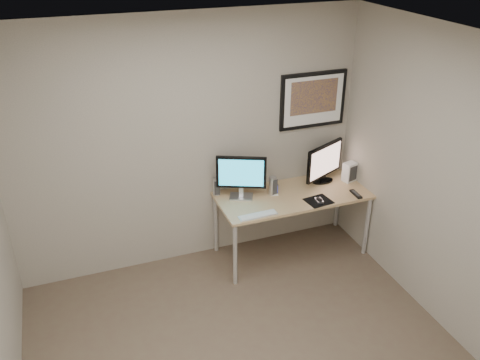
{
  "coord_description": "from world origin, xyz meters",
  "views": [
    {
      "loc": [
        -1.16,
        -2.85,
        3.3
      ],
      "look_at": [
        0.31,
        1.1,
        1.14
      ],
      "focal_mm": 38.0,
      "sensor_mm": 36.0,
      "label": 1
    }
  ],
  "objects_px": {
    "speaker_left": "(217,186)",
    "fan_unit": "(350,172)",
    "desk": "(292,200)",
    "framed_art": "(313,100)",
    "monitor_large": "(241,175)",
    "speaker_right": "(273,186)",
    "keyboard": "(258,215)",
    "monitor_tv": "(324,162)",
    "phone_dock": "(275,189)"
  },
  "relations": [
    {
      "from": "speaker_left",
      "to": "fan_unit",
      "type": "bearing_deg",
      "value": 0.48
    },
    {
      "from": "desk",
      "to": "speaker_left",
      "type": "relative_size",
      "value": 8.51
    },
    {
      "from": "desk",
      "to": "framed_art",
      "type": "bearing_deg",
      "value": 43.46
    },
    {
      "from": "monitor_large",
      "to": "speaker_right",
      "type": "xyz_separation_m",
      "value": [
        0.33,
        -0.04,
        -0.16
      ]
    },
    {
      "from": "framed_art",
      "to": "fan_unit",
      "type": "height_order",
      "value": "framed_art"
    },
    {
      "from": "desk",
      "to": "keyboard",
      "type": "xyz_separation_m",
      "value": [
        -0.51,
        -0.28,
        0.07
      ]
    },
    {
      "from": "speaker_right",
      "to": "speaker_left",
      "type": "bearing_deg",
      "value": 145.33
    },
    {
      "from": "desk",
      "to": "fan_unit",
      "type": "bearing_deg",
      "value": 5.43
    },
    {
      "from": "desk",
      "to": "monitor_large",
      "type": "relative_size",
      "value": 3.33
    },
    {
      "from": "speaker_left",
      "to": "speaker_right",
      "type": "distance_m",
      "value": 0.59
    },
    {
      "from": "desk",
      "to": "monitor_tv",
      "type": "height_order",
      "value": "monitor_tv"
    },
    {
      "from": "speaker_left",
      "to": "monitor_tv",
      "type": "bearing_deg",
      "value": 2.01
    },
    {
      "from": "monitor_large",
      "to": "fan_unit",
      "type": "height_order",
      "value": "monitor_large"
    },
    {
      "from": "framed_art",
      "to": "speaker_left",
      "type": "relative_size",
      "value": 3.99
    },
    {
      "from": "framed_art",
      "to": "speaker_right",
      "type": "relative_size",
      "value": 3.75
    },
    {
      "from": "monitor_tv",
      "to": "fan_unit",
      "type": "relative_size",
      "value": 2.46
    },
    {
      "from": "framed_art",
      "to": "monitor_large",
      "type": "relative_size",
      "value": 1.56
    },
    {
      "from": "desk",
      "to": "fan_unit",
      "type": "height_order",
      "value": "fan_unit"
    },
    {
      "from": "monitor_large",
      "to": "desk",
      "type": "bearing_deg",
      "value": 11.12
    },
    {
      "from": "keyboard",
      "to": "framed_art",
      "type": "bearing_deg",
      "value": 33.6
    },
    {
      "from": "framed_art",
      "to": "phone_dock",
      "type": "relative_size",
      "value": 6.1
    },
    {
      "from": "fan_unit",
      "to": "speaker_right",
      "type": "bearing_deg",
      "value": 163.52
    },
    {
      "from": "keyboard",
      "to": "fan_unit",
      "type": "bearing_deg",
      "value": 13.98
    },
    {
      "from": "keyboard",
      "to": "speaker_right",
      "type": "bearing_deg",
      "value": 47.26
    },
    {
      "from": "phone_dock",
      "to": "keyboard",
      "type": "relative_size",
      "value": 0.31
    },
    {
      "from": "monitor_tv",
      "to": "fan_unit",
      "type": "height_order",
      "value": "monitor_tv"
    },
    {
      "from": "monitor_tv",
      "to": "speaker_left",
      "type": "height_order",
      "value": "monitor_tv"
    },
    {
      "from": "framed_art",
      "to": "fan_unit",
      "type": "relative_size",
      "value": 3.48
    },
    {
      "from": "phone_dock",
      "to": "fan_unit",
      "type": "height_order",
      "value": "fan_unit"
    },
    {
      "from": "desk",
      "to": "monitor_tv",
      "type": "relative_size",
      "value": 3.03
    },
    {
      "from": "speaker_left",
      "to": "fan_unit",
      "type": "height_order",
      "value": "fan_unit"
    },
    {
      "from": "speaker_right",
      "to": "monitor_tv",
      "type": "bearing_deg",
      "value": -9.19
    },
    {
      "from": "phone_dock",
      "to": "fan_unit",
      "type": "relative_size",
      "value": 0.57
    },
    {
      "from": "monitor_tv",
      "to": "monitor_large",
      "type": "bearing_deg",
      "value": 156.18
    },
    {
      "from": "speaker_left",
      "to": "keyboard",
      "type": "xyz_separation_m",
      "value": [
        0.24,
        -0.55,
        -0.09
      ]
    },
    {
      "from": "speaker_left",
      "to": "desk",
      "type": "bearing_deg",
      "value": -11.62
    },
    {
      "from": "speaker_left",
      "to": "speaker_right",
      "type": "bearing_deg",
      "value": -11.27
    },
    {
      "from": "monitor_tv",
      "to": "speaker_right",
      "type": "relative_size",
      "value": 2.65
    },
    {
      "from": "monitor_large",
      "to": "speaker_right",
      "type": "height_order",
      "value": "monitor_large"
    },
    {
      "from": "speaker_left",
      "to": "phone_dock",
      "type": "xyz_separation_m",
      "value": [
        0.58,
        -0.22,
        -0.03
      ]
    },
    {
      "from": "phone_dock",
      "to": "keyboard",
      "type": "bearing_deg",
      "value": -121.74
    },
    {
      "from": "framed_art",
      "to": "monitor_tv",
      "type": "relative_size",
      "value": 1.42
    },
    {
      "from": "monitor_large",
      "to": "keyboard",
      "type": "xyz_separation_m",
      "value": [
        0.03,
        -0.4,
        -0.25
      ]
    },
    {
      "from": "speaker_right",
      "to": "phone_dock",
      "type": "xyz_separation_m",
      "value": [
        0.02,
        -0.02,
        -0.04
      ]
    },
    {
      "from": "framed_art",
      "to": "keyboard",
      "type": "distance_m",
      "value": 1.38
    },
    {
      "from": "monitor_tv",
      "to": "keyboard",
      "type": "distance_m",
      "value": 1.06
    },
    {
      "from": "monitor_large",
      "to": "fan_unit",
      "type": "distance_m",
      "value": 1.26
    },
    {
      "from": "fan_unit",
      "to": "speaker_left",
      "type": "bearing_deg",
      "value": 156.07
    },
    {
      "from": "monitor_large",
      "to": "speaker_left",
      "type": "distance_m",
      "value": 0.31
    },
    {
      "from": "framed_art",
      "to": "phone_dock",
      "type": "bearing_deg",
      "value": -152.41
    }
  ]
}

